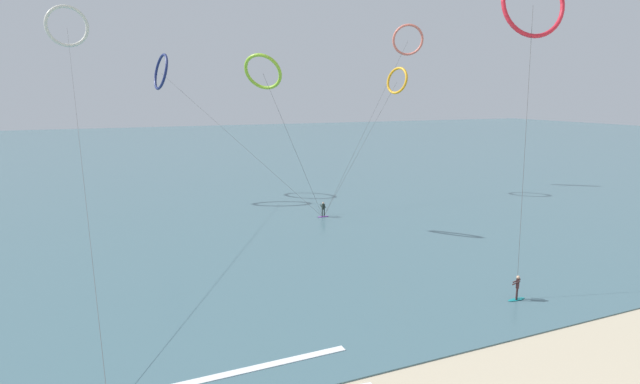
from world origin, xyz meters
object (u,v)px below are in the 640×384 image
(surfer_teal, at_px, (517,289))
(kite_ivory, at_px, (67,26))
(kite_amber, at_px, (397,81))
(surfer_violet, at_px, (323,210))
(kite_lime, at_px, (263,72))
(kite_coral, at_px, (408,40))
(kite_navy, at_px, (161,72))
(kite_crimson, at_px, (533,3))

(surfer_teal, xyz_separation_m, kite_ivory, (-28.02, 46.16, 20.84))
(kite_amber, bearing_deg, surfer_violet, -72.72)
(kite_lime, distance_m, kite_ivory, 29.63)
(kite_coral, bearing_deg, kite_ivory, 23.72)
(kite_navy, xyz_separation_m, kite_ivory, (-10.65, -0.35, 5.17))
(kite_lime, relative_size, kite_crimson, 0.78)
(surfer_teal, bearing_deg, kite_crimson, 6.68)
(kite_crimson, distance_m, kite_ivory, 52.53)
(surfer_teal, relative_size, kite_lime, 0.10)
(kite_amber, xyz_separation_m, kite_ivory, (-39.82, 11.35, 6.30))
(surfer_teal, bearing_deg, kite_amber, 29.50)
(kite_amber, distance_m, kite_lime, 24.98)
(kite_navy, bearing_deg, surfer_violet, 24.58)
(kite_navy, height_order, kite_crimson, kite_crimson)
(kite_lime, xyz_separation_m, kite_coral, (27.40, 17.51, 5.74))
(kite_crimson, height_order, kite_ivory, kite_ivory)
(kite_navy, xyz_separation_m, kite_coral, (34.45, -5.82, 4.91))
(surfer_teal, height_order, kite_crimson, kite_crimson)
(kite_ivory, bearing_deg, kite_lime, 121.02)
(kite_navy, bearing_deg, kite_ivory, -98.48)
(kite_crimson, bearing_deg, kite_coral, 82.16)
(surfer_violet, relative_size, kite_amber, 0.10)
(surfer_teal, xyz_separation_m, kite_amber, (11.80, 34.81, 14.54))
(kite_navy, distance_m, kite_ivory, 11.85)
(surfer_teal, height_order, kite_coral, kite_coral)
(surfer_violet, bearing_deg, kite_coral, -156.90)
(surfer_violet, xyz_separation_m, kite_amber, (14.70, 9.01, 14.54))
(surfer_violet, relative_size, kite_ivory, 0.03)
(kite_coral, bearing_deg, kite_lime, 63.21)
(kite_navy, bearing_deg, surfer_teal, 10.11)
(surfer_teal, relative_size, surfer_violet, 1.00)
(surfer_teal, relative_size, kite_ivory, 0.03)
(surfer_violet, relative_size, kite_navy, 0.07)
(surfer_violet, distance_m, kite_amber, 22.55)
(kite_ivory, bearing_deg, surfer_violet, 134.37)
(kite_crimson, xyz_separation_m, kite_coral, (12.98, 36.05, 1.52))
(kite_lime, height_order, kite_ivory, kite_ivory)
(kite_lime, distance_m, kite_crimson, 23.87)
(surfer_violet, xyz_separation_m, kite_ivory, (-25.12, 20.37, 20.84))
(kite_amber, bearing_deg, kite_lime, -76.50)
(surfer_violet, bearing_deg, kite_amber, -162.07)
(kite_navy, height_order, kite_ivory, kite_ivory)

